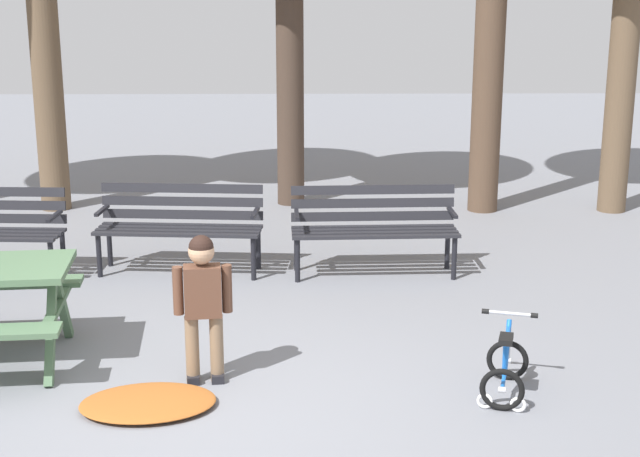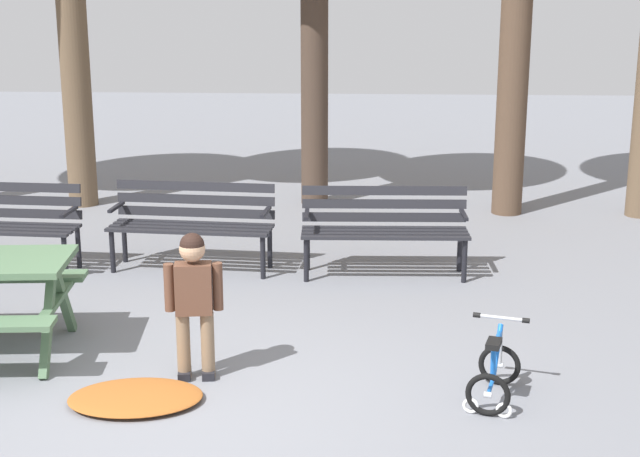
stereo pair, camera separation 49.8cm
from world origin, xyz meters
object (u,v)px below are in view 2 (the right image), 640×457
(park_bench_right, at_px, (385,223))
(child_standing, at_px, (194,294))
(park_bench_left, at_px, (193,218))
(kids_bicycle, at_px, (494,373))

(park_bench_right, bearing_deg, child_standing, -118.43)
(park_bench_left, relative_size, kids_bicycle, 2.63)
(park_bench_right, relative_size, child_standing, 1.49)
(child_standing, relative_size, kids_bicycle, 1.75)
(park_bench_left, distance_m, child_standing, 2.70)
(child_standing, xyz_separation_m, kids_bicycle, (2.10, -0.26, -0.44))
(park_bench_right, bearing_deg, kids_bicycle, -75.76)
(child_standing, bearing_deg, kids_bicycle, -7.11)
(park_bench_left, height_order, kids_bicycle, park_bench_left)
(park_bench_right, xyz_separation_m, child_standing, (-1.38, -2.56, 0.13))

